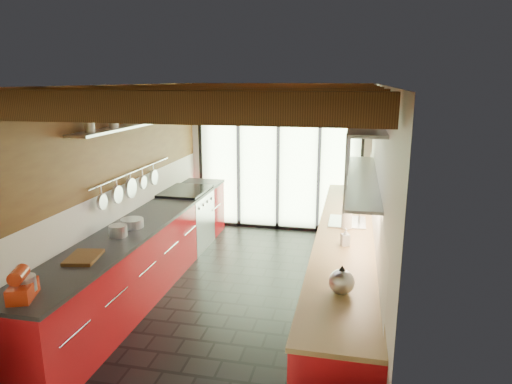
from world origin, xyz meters
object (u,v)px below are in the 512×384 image
stand_mixer (23,286)px  soap_bottle (345,237)px  paper_towel (347,217)px  kettle (342,280)px  bowl (349,193)px

stand_mixer → soap_bottle: (2.54, 1.80, -0.01)m
paper_towel → stand_mixer: bearing=-136.7°
kettle → paper_towel: size_ratio=0.87×
soap_bottle → bowl: size_ratio=1.01×
soap_bottle → stand_mixer: bearing=-144.7°
bowl → paper_towel: bearing=-90.0°
kettle → soap_bottle: size_ratio=1.55×
stand_mixer → soap_bottle: 3.11m
paper_towel → bowl: size_ratio=1.80×
bowl → kettle: bearing=-90.0°
paper_towel → bowl: bearing=90.0°
paper_towel → soap_bottle: bearing=-90.0°
kettle → bowl: size_ratio=1.57×
stand_mixer → paper_towel: (2.54, 2.39, 0.04)m
soap_bottle → paper_towel: bearing=90.0°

